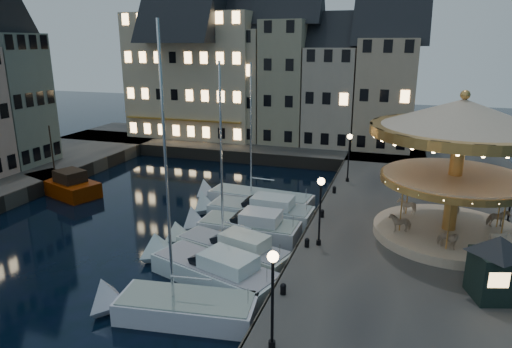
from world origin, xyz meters
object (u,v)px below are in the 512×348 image
(streetlamp_c, at_px, (349,151))
(motorboat_a, at_px, (176,308))
(bollard_a, at_px, (283,288))
(carousel, at_px, (459,143))
(red_fishing_boat, at_px, (63,185))
(bollard_b, at_px, (307,242))
(motorboat_e, at_px, (256,211))
(ticket_kiosk, at_px, (497,257))
(streetlamp_a, at_px, (273,286))
(motorboat_b, at_px, (210,270))
(motorboat_d, at_px, (244,228))
(bollard_d, at_px, (334,189))
(motorboat_f, at_px, (254,199))
(bollard_c, at_px, (322,213))
(streetlamp_b, at_px, (320,202))
(motorboat_c, at_px, (228,249))

(streetlamp_c, bearing_deg, motorboat_a, -104.73)
(bollard_a, bearing_deg, motorboat_a, -162.20)
(carousel, bearing_deg, red_fishing_boat, 174.71)
(bollard_b, bearing_deg, red_fishing_boat, 163.38)
(motorboat_a, bearing_deg, bollard_b, 55.10)
(motorboat_e, distance_m, ticket_kiosk, 17.45)
(bollard_a, bearing_deg, streetlamp_a, -81.47)
(motorboat_b, xyz_separation_m, motorboat_d, (-0.22, 6.29, -0.00))
(bollard_d, height_order, ticket_kiosk, ticket_kiosk)
(motorboat_e, bearing_deg, carousel, -9.58)
(motorboat_e, distance_m, motorboat_f, 3.13)
(bollard_c, height_order, carousel, carousel)
(streetlamp_b, distance_m, motorboat_d, 7.04)
(streetlamp_a, distance_m, streetlamp_c, 23.50)
(streetlamp_c, bearing_deg, bollard_d, -99.73)
(motorboat_d, distance_m, carousel, 14.63)
(bollard_a, distance_m, bollard_c, 10.50)
(streetlamp_c, xyz_separation_m, motorboat_c, (-5.42, -14.53, -3.34))
(bollard_d, bearing_deg, bollard_b, -90.00)
(streetlamp_b, distance_m, streetlamp_c, 13.50)
(streetlamp_c, relative_size, carousel, 0.40)
(carousel, bearing_deg, bollard_b, -152.94)
(streetlamp_b, height_order, motorboat_e, streetlamp_b)
(bollard_a, relative_size, motorboat_c, 0.05)
(streetlamp_c, xyz_separation_m, motorboat_a, (-5.54, -21.09, -3.48))
(bollard_a, xyz_separation_m, ticket_kiosk, (9.43, 2.76, 1.81))
(streetlamp_a, height_order, motorboat_d, streetlamp_a)
(streetlamp_c, bearing_deg, red_fishing_boat, -163.74)
(motorboat_b, height_order, red_fishing_boat, red_fishing_boat)
(bollard_b, xyz_separation_m, bollard_c, (0.00, 5.00, 0.00))
(streetlamp_a, bearing_deg, motorboat_e, 110.23)
(bollard_d, bearing_deg, streetlamp_a, -88.28)
(streetlamp_b, xyz_separation_m, streetlamp_c, (0.00, 13.50, 0.00))
(bollard_a, bearing_deg, bollard_d, 90.00)
(streetlamp_a, bearing_deg, motorboat_a, 156.49)
(red_fishing_boat, relative_size, ticket_kiosk, 2.40)
(streetlamp_a, relative_size, motorboat_d, 0.53)
(bollard_c, relative_size, bollard_d, 1.00)
(bollard_a, distance_m, bollard_b, 5.50)
(bollard_d, relative_size, motorboat_e, 0.06)
(streetlamp_a, height_order, ticket_kiosk, streetlamp_a)
(bollard_a, xyz_separation_m, bollard_b, (0.00, 5.50, 0.00))
(motorboat_b, distance_m, carousel, 16.15)
(bollard_b, distance_m, motorboat_a, 8.71)
(streetlamp_a, height_order, bollard_a, streetlamp_a)
(streetlamp_a, xyz_separation_m, motorboat_b, (-5.40, 6.26, -3.37))
(streetlamp_c, relative_size, bollard_a, 7.32)
(streetlamp_a, relative_size, streetlamp_c, 1.00)
(motorboat_c, bearing_deg, bollard_d, 66.39)
(streetlamp_a, xyz_separation_m, motorboat_a, (-5.54, 2.41, -3.48))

